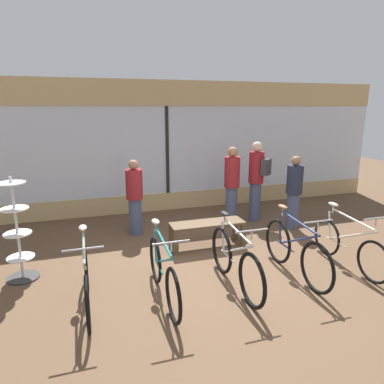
% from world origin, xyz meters
% --- Properties ---
extents(ground_plane, '(24.00, 24.00, 0.00)m').
position_xyz_m(ground_plane, '(0.00, 0.00, 0.00)').
color(ground_plane, brown).
extents(shop_back_wall, '(12.00, 0.08, 3.20)m').
position_xyz_m(shop_back_wall, '(0.00, 3.52, 1.64)').
color(shop_back_wall, tan).
rests_on(shop_back_wall, ground_plane).
extents(bicycle_far_left, '(0.46, 1.68, 1.02)m').
position_xyz_m(bicycle_far_left, '(-2.07, -0.47, 0.39)').
color(bicycle_far_left, black).
rests_on(bicycle_far_left, ground_plane).
extents(bicycle_left, '(0.46, 1.76, 1.03)m').
position_xyz_m(bicycle_left, '(-1.07, -0.57, 0.39)').
color(bicycle_left, black).
rests_on(bicycle_left, ground_plane).
extents(bicycle_center, '(0.46, 1.77, 1.05)m').
position_xyz_m(bicycle_center, '(0.00, -0.58, 0.40)').
color(bicycle_center, black).
rests_on(bicycle_center, ground_plane).
extents(bicycle_right, '(0.46, 1.78, 1.06)m').
position_xyz_m(bicycle_right, '(1.04, -0.53, 0.41)').
color(bicycle_right, black).
rests_on(bicycle_right, ground_plane).
extents(bicycle_far_right, '(0.46, 1.71, 1.01)m').
position_xyz_m(bicycle_far_right, '(2.04, -0.54, 0.38)').
color(bicycle_far_right, black).
rests_on(bicycle_far_right, ground_plane).
extents(accessory_rack, '(0.48, 0.48, 1.61)m').
position_xyz_m(accessory_rack, '(-3.01, 0.65, 0.67)').
color(accessory_rack, '#333333').
rests_on(accessory_rack, ground_plane).
extents(display_bench, '(1.40, 0.44, 0.48)m').
position_xyz_m(display_bench, '(0.13, 0.95, 0.39)').
color(display_bench, brown).
rests_on(display_bench, ground_plane).
extents(customer_near_rack, '(0.46, 0.46, 1.74)m').
position_xyz_m(customer_near_rack, '(1.10, 2.04, 0.92)').
color(customer_near_rack, '#424C6B').
rests_on(customer_near_rack, ground_plane).
extents(customer_by_window, '(0.48, 0.48, 1.58)m').
position_xyz_m(customer_by_window, '(2.26, 1.37, 0.83)').
color(customer_by_window, '#424C6B').
rests_on(customer_by_window, ground_plane).
extents(customer_mid_floor, '(0.44, 0.44, 1.56)m').
position_xyz_m(customer_mid_floor, '(-1.05, 2.02, 0.81)').
color(customer_mid_floor, '#424C6B').
rests_on(customer_mid_floor, ground_plane).
extents(customer_near_bench, '(0.50, 0.56, 1.83)m').
position_xyz_m(customer_near_bench, '(1.74, 2.08, 0.99)').
color(customer_near_bench, '#424C6B').
rests_on(customer_near_bench, ground_plane).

